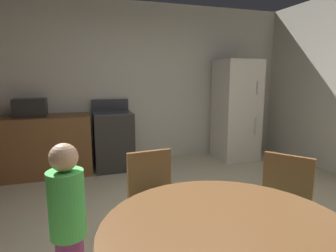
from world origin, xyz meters
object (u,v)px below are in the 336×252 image
object	(u,v)px
chair_north	(155,198)
person_child	(68,224)
chair_northeast	(282,204)
oven_range	(113,140)
refrigerator	(236,110)
microwave	(30,108)

from	to	relation	value
chair_north	person_child	size ratio (longest dim) A/B	0.80
chair_northeast	oven_range	bearing A→B (deg)	-106.76
oven_range	person_child	bearing A→B (deg)	-102.30
oven_range	person_child	world-z (taller)	oven_range
refrigerator	person_child	distance (m)	3.90
chair_northeast	person_child	world-z (taller)	person_child
oven_range	microwave	xyz separation A→B (m)	(-1.17, -0.00, 0.56)
chair_north	person_child	distance (m)	0.75
microwave	refrigerator	bearing A→B (deg)	-0.85
refrigerator	person_child	bearing A→B (deg)	-135.95
microwave	chair_northeast	size ratio (longest dim) A/B	0.51
person_child	oven_range	bearing A→B (deg)	117.18
oven_range	chair_north	bearing A→B (deg)	-88.86
microwave	person_child	distance (m)	2.84
person_child	chair_north	bearing A→B (deg)	68.73
chair_northeast	person_child	bearing A→B (deg)	-37.29
microwave	chair_northeast	distance (m)	3.55
oven_range	person_child	distance (m)	2.82
oven_range	chair_north	distance (m)	2.39
chair_north	chair_northeast	xyz separation A→B (m)	(0.91, -0.41, 0.00)
chair_north	person_child	xyz separation A→B (m)	(-0.65, -0.36, 0.08)
refrigerator	chair_north	xyz separation A→B (m)	(-2.14, -2.34, -0.38)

